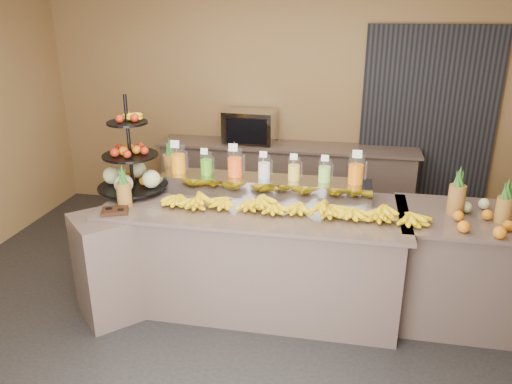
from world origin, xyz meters
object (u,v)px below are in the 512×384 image
(fruit_stand, at_px, (136,168))
(right_fruit_pile, at_px, (479,214))
(pitcher_tray, at_px, (264,186))
(condiment_caddy, at_px, (115,211))
(oven_warmer, at_px, (250,127))
(banana_heap, at_px, (289,204))

(fruit_stand, distance_m, right_fruit_pile, 2.84)
(pitcher_tray, relative_size, fruit_stand, 2.14)
(condiment_caddy, bearing_deg, right_fruit_pile, 7.03)
(pitcher_tray, bearing_deg, condiment_caddy, -149.55)
(pitcher_tray, xyz_separation_m, fruit_stand, (-1.12, -0.16, 0.15))
(pitcher_tray, relative_size, oven_warmer, 3.10)
(pitcher_tray, xyz_separation_m, oven_warmer, (-0.47, 1.67, 0.12))
(right_fruit_pile, bearing_deg, fruit_stand, 177.15)
(condiment_caddy, bearing_deg, pitcher_tray, 30.45)
(pitcher_tray, xyz_separation_m, banana_heap, (0.27, -0.37, -0.00))
(banana_heap, distance_m, right_fruit_pile, 1.45)
(condiment_caddy, bearing_deg, oven_warmer, 74.77)
(pitcher_tray, height_order, right_fruit_pile, right_fruit_pile)
(banana_heap, relative_size, right_fruit_pile, 4.76)
(fruit_stand, relative_size, oven_warmer, 1.45)
(fruit_stand, bearing_deg, oven_warmer, 81.09)
(pitcher_tray, height_order, condiment_caddy, pitcher_tray)
(fruit_stand, bearing_deg, condiment_caddy, -77.03)
(banana_heap, xyz_separation_m, right_fruit_pile, (1.45, 0.07, 0.01))
(fruit_stand, height_order, condiment_caddy, fruit_stand)
(banana_heap, height_order, fruit_stand, fruit_stand)
(right_fruit_pile, height_order, oven_warmer, oven_warmer)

